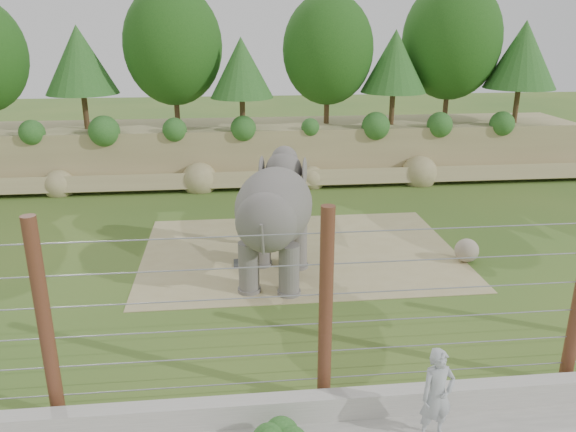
{
  "coord_description": "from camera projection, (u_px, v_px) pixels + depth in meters",
  "views": [
    {
      "loc": [
        -1.68,
        -13.61,
        6.98
      ],
      "look_at": [
        0.0,
        2.0,
        1.6
      ],
      "focal_mm": 35.0,
      "sensor_mm": 36.0,
      "label": 1
    }
  ],
  "objects": [
    {
      "name": "ground",
      "position": [
        296.0,
        295.0,
        15.23
      ],
      "size": [
        90.0,
        90.0,
        0.0
      ],
      "primitive_type": "plane",
      "color": "#3C6424",
      "rests_on": "ground"
    },
    {
      "name": "back_embankment",
      "position": [
        276.0,
        93.0,
        25.93
      ],
      "size": [
        30.0,
        5.52,
        8.77
      ],
      "color": "#98895D",
      "rests_on": "ground"
    },
    {
      "name": "stone_ball",
      "position": [
        467.0,
        250.0,
        17.24
      ],
      "size": [
        0.73,
        0.73,
        0.73
      ],
      "primitive_type": "sphere",
      "color": "gray",
      "rests_on": "dirt_patch"
    },
    {
      "name": "drain_grate",
      "position": [
        250.0,
        263.0,
        17.24
      ],
      "size": [
        1.0,
        0.6,
        0.03
      ],
      "primitive_type": "cube",
      "color": "#262628",
      "rests_on": "dirt_patch"
    },
    {
      "name": "elephant",
      "position": [
        274.0,
        224.0,
        15.66
      ],
      "size": [
        2.8,
        4.53,
        3.41
      ],
      "primitive_type": null,
      "rotation": [
        0.0,
        0.0,
        -0.25
      ],
      "color": "#5F5C56",
      "rests_on": "ground"
    },
    {
      "name": "retaining_wall",
      "position": [
        328.0,
        405.0,
        10.45
      ],
      "size": [
        26.0,
        0.35,
        0.5
      ],
      "primitive_type": "cube",
      "color": "#9F9D93",
      "rests_on": "ground"
    },
    {
      "name": "barrier_fence",
      "position": [
        326.0,
        309.0,
        10.35
      ],
      "size": [
        20.26,
        0.26,
        4.0
      ],
      "color": "#553219",
      "rests_on": "ground"
    },
    {
      "name": "dirt_patch",
      "position": [
        300.0,
        252.0,
        18.1
      ],
      "size": [
        10.0,
        7.0,
        0.02
      ],
      "primitive_type": "cube",
      "color": "tan",
      "rests_on": "ground"
    },
    {
      "name": "zookeeper",
      "position": [
        437.0,
        395.0,
        9.71
      ],
      "size": [
        0.71,
        0.53,
        1.76
      ],
      "primitive_type": "imported",
      "rotation": [
        0.0,
        0.0,
        0.19
      ],
      "color": "silver",
      "rests_on": "walkway"
    }
  ]
}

